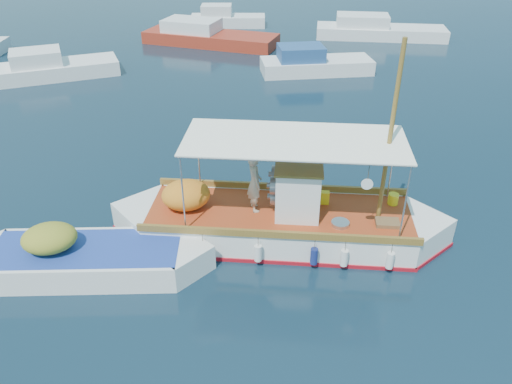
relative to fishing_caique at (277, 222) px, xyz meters
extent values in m
plane|color=black|center=(0.47, 0.04, -0.55)|extent=(160.00, 160.00, 0.00)
cube|color=white|center=(0.06, -0.01, -0.19)|extent=(8.15, 4.56, 1.14)
cube|color=white|center=(-3.67, 1.02, -0.19)|extent=(2.49, 2.49, 1.14)
cube|color=white|center=(3.79, -1.05, -0.19)|extent=(2.49, 2.49, 1.14)
cube|color=#A30F1A|center=(0.06, -0.01, -0.53)|extent=(8.27, 4.66, 0.19)
cube|color=#9F3A18|center=(0.06, -0.01, 0.35)|extent=(8.10, 4.36, 0.06)
cube|color=olive|center=(0.40, 1.24, 0.48)|extent=(7.59, 2.20, 0.21)
cube|color=olive|center=(-0.29, -1.27, 0.48)|extent=(7.59, 2.20, 0.21)
cube|color=white|center=(0.55, -0.15, 1.15)|extent=(1.55, 1.62, 1.55)
cube|color=olive|center=(0.55, -0.15, 1.95)|extent=(1.68, 1.75, 0.06)
cylinder|color=slate|center=(-0.18, -0.29, 1.46)|extent=(0.36, 0.56, 0.52)
cylinder|color=slate|center=(0.00, 0.35, 1.46)|extent=(0.36, 0.56, 0.52)
cylinder|color=slate|center=(-0.09, 0.03, 0.89)|extent=(0.36, 0.56, 0.52)
cylinder|color=olive|center=(2.84, -0.79, 2.96)|extent=(0.15, 0.15, 5.16)
cylinder|color=olive|center=(2.05, -0.57, 2.54)|extent=(1.81, 0.58, 0.08)
cylinder|color=silver|center=(-2.13, 1.77, 1.54)|extent=(0.06, 0.06, 2.32)
cylinder|color=silver|center=(-2.73, -0.42, 1.54)|extent=(0.06, 0.06, 2.32)
cylinder|color=silver|center=(3.54, 0.20, 1.54)|extent=(0.06, 0.06, 2.32)
cylinder|color=silver|center=(2.94, -1.99, 1.54)|extent=(0.06, 0.06, 2.32)
cube|color=white|center=(0.41, -0.11, 2.72)|extent=(6.53, 4.02, 0.04)
ellipsoid|color=orange|center=(-2.63, 0.73, 0.81)|extent=(1.72, 1.57, 0.87)
cube|color=yellow|center=(1.50, 0.17, 0.58)|extent=(0.30, 0.25, 0.41)
cylinder|color=yellow|center=(3.53, -0.23, 0.55)|extent=(0.38, 0.38, 0.35)
cube|color=brown|center=(2.93, -1.24, 0.44)|extent=(0.77, 0.63, 0.12)
cylinder|color=#B2B2B2|center=(1.60, -1.03, 0.44)|extent=(0.64, 0.64, 0.12)
cylinder|color=white|center=(1.96, -1.67, 2.06)|extent=(0.31, 0.11, 0.31)
cylinder|color=white|center=(-2.32, -0.86, -0.09)|extent=(0.25, 0.25, 0.50)
cylinder|color=navy|center=(0.67, -1.68, -0.09)|extent=(0.25, 0.25, 0.50)
cylinder|color=white|center=(2.66, -2.24, -0.09)|extent=(0.25, 0.25, 0.50)
imported|color=#B8B099|center=(-0.64, 0.25, 1.28)|extent=(0.47, 0.68, 1.79)
cube|color=white|center=(-5.49, -0.60, -0.28)|extent=(5.32, 2.75, 0.99)
cube|color=white|center=(-2.98, -0.99, -0.28)|extent=(1.96, 1.96, 0.99)
cube|color=#203C96|center=(-5.49, -0.60, 0.20)|extent=(5.29, 2.53, 0.06)
ellipsoid|color=olive|center=(-6.36, -0.46, 0.58)|extent=(1.62, 1.40, 0.73)
cube|color=silver|center=(-8.92, 17.49, -0.25)|extent=(6.98, 3.64, 1.00)
cube|color=silver|center=(-9.90, 17.30, 0.65)|extent=(3.00, 2.52, 0.80)
cube|color=#9C2B1A|center=(0.40, 22.93, -0.25)|extent=(9.42, 6.97, 1.00)
cube|color=silver|center=(-0.81, 23.61, 0.65)|extent=(4.38, 3.88, 0.80)
cube|color=silver|center=(5.80, 15.47, -0.25)|extent=(6.49, 2.56, 1.00)
cube|color=navy|center=(4.85, 15.52, 0.65)|extent=(2.65, 2.01, 0.80)
cube|color=silver|center=(12.70, 22.52, -0.25)|extent=(9.51, 5.25, 1.00)
cube|color=silver|center=(11.39, 22.93, 0.65)|extent=(4.16, 3.22, 0.80)
cube|color=silver|center=(2.34, 28.28, -0.25)|extent=(6.08, 3.06, 1.00)
cube|color=silver|center=(1.48, 28.44, 0.65)|extent=(2.60, 2.11, 0.80)
camera|label=1|loc=(-2.89, -12.07, 8.50)|focal=35.00mm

